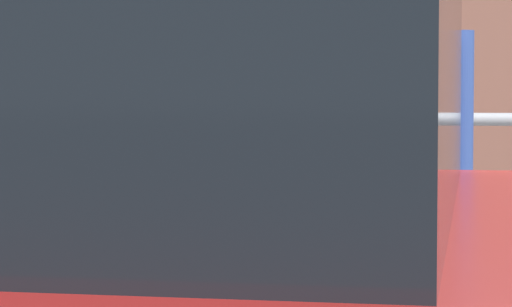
% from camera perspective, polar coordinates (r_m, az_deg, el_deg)
% --- Properties ---
extents(parking_meter, '(0.16, 0.17, 1.52)m').
position_cam_1_polar(parking_meter, '(3.70, -2.47, 1.51)').
color(parking_meter, slate).
rests_on(parking_meter, sidewalk_curb).
extents(pedestrian_at_meter, '(0.57, 0.57, 1.59)m').
position_cam_1_polar(pedestrian_at_meter, '(3.85, 6.57, -1.09)').
color(pedestrian_at_meter, '#1E233F').
rests_on(pedestrian_at_meter, sidewalk_curb).
extents(background_railing, '(24.06, 0.06, 1.08)m').
position_cam_1_polar(background_railing, '(5.56, 0.75, -1.04)').
color(background_railing, gray).
rests_on(background_railing, sidewalk_curb).
extents(backdrop_wall, '(32.00, 0.50, 2.60)m').
position_cam_1_polar(backdrop_wall, '(9.10, 4.55, 2.81)').
color(backdrop_wall, brown).
rests_on(backdrop_wall, ground).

